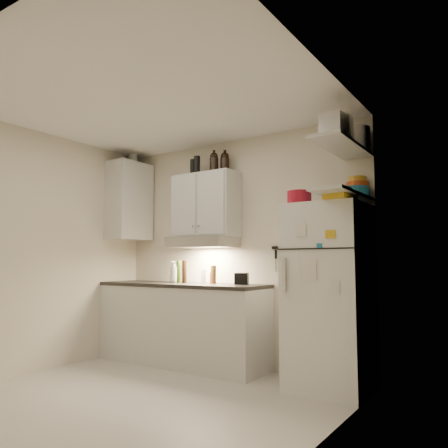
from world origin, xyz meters
The scene contains 36 objects.
floor centered at (0.00, 0.00, -0.01)m, with size 3.20×3.00×0.02m, color beige.
ceiling centered at (0.00, 0.00, 2.61)m, with size 3.20×3.00×0.02m, color white.
back_wall centered at (0.00, 1.51, 1.30)m, with size 3.20×0.02×2.60m, color beige.
left_wall centered at (-1.61, 0.00, 1.30)m, with size 0.02×3.00×2.60m, color beige.
right_wall centered at (1.61, 0.00, 1.30)m, with size 0.02×3.00×2.60m, color beige.
base_cabinet centered at (-0.55, 1.20, 0.44)m, with size 2.10×0.60×0.88m, color silver.
countertop centered at (-0.55, 1.20, 0.90)m, with size 2.10×0.62×0.04m, color #272421.
upper_cabinet centered at (-0.30, 1.33, 1.83)m, with size 0.80×0.33×0.75m, color silver.
side_cabinet centered at (-1.44, 1.20, 1.95)m, with size 0.33×0.55×1.00m, color silver.
range_hood centered at (-0.30, 1.27, 1.39)m, with size 0.76×0.46×0.12m, color silver.
fridge centered at (1.25, 1.16, 0.85)m, with size 0.70×0.68×1.70m, color white.
shelf_hi centered at (1.45, 1.02, 2.20)m, with size 0.30×0.95×0.03m, color silver.
shelf_lo centered at (1.45, 1.02, 1.76)m, with size 0.30×0.95×0.03m, color silver.
knife_strip centered at (0.70, 1.49, 1.32)m, with size 0.42×0.02×0.03m, color black.
dutch_oven centered at (1.03, 1.02, 1.77)m, with size 0.23×0.23×0.13m, color #AD142A.
book_stack centered at (1.46, 0.90, 1.74)m, with size 0.21×0.26×0.09m, color gold.
spice_jar centered at (1.36, 1.16, 1.76)m, with size 0.07×0.07×0.11m, color silver.
stock_pot centered at (1.46, 1.32, 2.33)m, with size 0.31×0.31×0.22m, color silver.
tin_a centered at (1.46, 0.89, 2.33)m, with size 0.23×0.20×0.23m, color #AAAAAD.
tin_b centered at (1.48, 0.74, 2.31)m, with size 0.19×0.19×0.19m, color #AAAAAD.
bowl_teal centered at (1.44, 1.39, 1.83)m, with size 0.27×0.27×0.11m, color #196B89.
bowl_orange centered at (1.44, 1.48, 1.91)m, with size 0.21×0.21×0.06m, color #D24613.
bowl_yellow centered at (1.44, 1.48, 1.97)m, with size 0.17×0.17×0.05m, color gold.
plates centered at (1.37, 1.07, 1.81)m, with size 0.26×0.26×0.07m, color #196B89.
growler_a centered at (-0.17, 1.31, 2.32)m, with size 0.10×0.10×0.24m, color black, non-canonical shape.
growler_b centered at (-0.07, 1.40, 2.33)m, with size 0.11×0.11×0.25m, color black, non-canonical shape.
thermos_a centered at (-0.39, 1.27, 2.31)m, with size 0.07×0.07×0.22m, color black.
thermos_b centered at (-0.46, 1.29, 2.30)m, with size 0.07×0.07×0.19m, color black.
side_jar centered at (-1.51, 1.32, 2.53)m, with size 0.12×0.12×0.16m, color silver.
soap_bottle centered at (-0.74, 1.29, 1.06)m, with size 0.11×0.11×0.28m, color silver.
pepper_mill centered at (-0.16, 1.30, 1.02)m, with size 0.06×0.06×0.21m, color brown.
oil_bottle centered at (-0.62, 1.24, 1.05)m, with size 0.05×0.05×0.26m, color #3C5C17.
vinegar_bottle centered at (-0.52, 1.22, 1.05)m, with size 0.05×0.05×0.26m, color black.
clear_bottle centered at (-0.30, 1.30, 1.00)m, with size 0.05×0.05×0.16m, color silver.
red_jar centered at (-0.21, 1.34, 0.98)m, with size 0.06×0.06×0.13m, color #AD142A.
caddy centered at (0.20, 1.32, 0.98)m, with size 0.15×0.11×0.13m, color black.
Camera 1 is at (2.72, -2.76, 1.16)m, focal length 35.00 mm.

